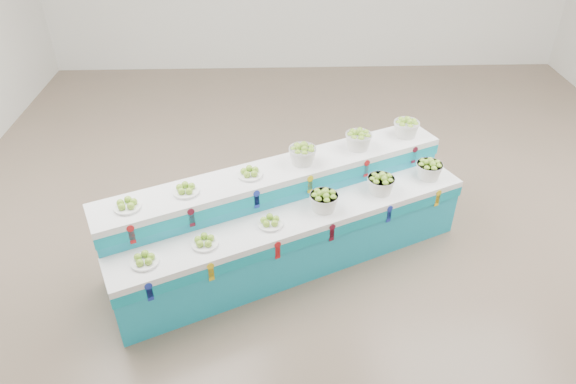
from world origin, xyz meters
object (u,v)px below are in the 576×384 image
object	(u,v)px
basket_lower_left	(324,200)
display_stand	(288,219)
basket_upper_right	(406,127)
plate_upper_mid	(186,189)

from	to	relation	value
basket_lower_left	display_stand	bearing A→B (deg)	164.64
basket_lower_left	basket_upper_right	distance (m)	1.48
plate_upper_mid	basket_upper_right	size ratio (longest dim) A/B	0.89
display_stand	plate_upper_mid	bearing A→B (deg)	166.39
display_stand	basket_lower_left	size ratio (longest dim) A/B	13.24
basket_upper_right	basket_lower_left	bearing A→B (deg)	-136.09
display_stand	plate_upper_mid	size ratio (longest dim) A/B	14.86
display_stand	basket_upper_right	bearing A→B (deg)	8.35
basket_lower_left	basket_upper_right	world-z (taller)	basket_upper_right
display_stand	basket_upper_right	size ratio (longest dim) A/B	13.24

